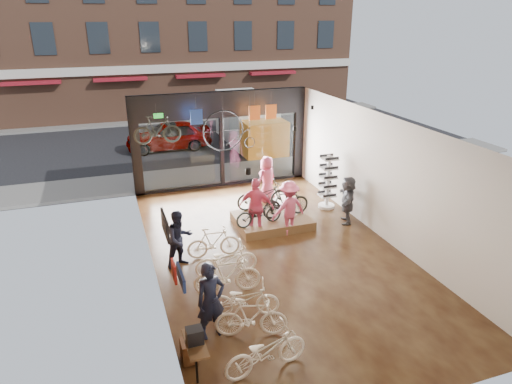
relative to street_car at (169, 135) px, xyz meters
name	(u,v)px	position (x,y,z in m)	size (l,w,h in m)	color
ground_plane	(276,253)	(1.24, -12.00, -0.75)	(7.00, 12.00, 0.04)	black
ceiling	(278,125)	(1.24, -12.00, 3.09)	(7.00, 12.00, 0.04)	black
wall_left	(149,208)	(-2.28, -12.00, 1.17)	(0.04, 12.00, 3.80)	brown
wall_right	(385,178)	(4.76, -12.00, 1.17)	(0.04, 12.00, 3.80)	beige
wall_back	(411,320)	(1.24, -18.02, 1.17)	(7.00, 0.04, 3.80)	beige
storefront	(221,140)	(1.24, -6.00, 1.17)	(7.00, 0.26, 3.80)	black
exit_sign	(158,116)	(-1.16, -6.12, 2.32)	(0.35, 0.06, 0.18)	#198C26
street_road	(183,134)	(1.24, 3.00, -0.74)	(30.00, 18.00, 0.02)	black
sidewalk_near	(216,174)	(1.24, -4.80, -0.67)	(30.00, 2.40, 0.12)	slate
sidewalk_far	(172,119)	(1.24, 7.00, -0.67)	(30.00, 2.00, 0.12)	slate
opposite_building	(158,6)	(1.24, 9.50, 6.27)	(26.00, 5.00, 14.00)	brown
street_car	(169,135)	(0.00, 0.00, 0.00)	(1.73, 4.29, 1.46)	gray
box_truck	(252,123)	(4.17, -1.00, 0.56)	(2.18, 6.54, 2.58)	silver
floor_bike_0	(266,351)	(-0.68, -16.38, -0.27)	(0.61, 1.75, 0.92)	#F4E5CD
floor_bike_1	(251,317)	(-0.62, -15.31, -0.26)	(0.45, 1.58, 0.95)	#F4E5CD
floor_bike_2	(244,299)	(-0.53, -14.55, -0.30)	(0.56, 1.62, 0.85)	#F4E5CD
floor_bike_3	(227,275)	(-0.66, -13.56, -0.22)	(0.48, 1.69, 1.01)	#F4E5CD
floor_bike_4	(226,260)	(-0.46, -12.71, -0.29)	(0.59, 1.69, 0.89)	#F4E5CD
floor_bike_5	(214,242)	(-0.54, -11.66, -0.27)	(0.43, 1.54, 0.92)	#F4E5CD
display_platform	(272,221)	(1.80, -10.22, -0.58)	(2.40, 1.80, 0.30)	brown
display_bike_left	(259,213)	(1.18, -10.65, -0.01)	(0.55, 1.59, 0.83)	black
display_bike_mid	(286,202)	(2.23, -10.34, 0.07)	(0.47, 1.66, 1.00)	black
display_bike_right	(263,196)	(1.73, -9.48, 0.04)	(0.63, 1.81, 0.95)	black
customer_0	(211,301)	(-1.42, -15.01, 0.15)	(0.64, 0.42, 1.76)	#161C33
customer_1	(180,239)	(-1.53, -11.85, 0.09)	(0.80, 0.62, 1.65)	#161C33
customer_2	(256,207)	(1.10, -10.66, 0.20)	(1.09, 0.45, 1.86)	#CC4C72
customer_3	(289,208)	(2.06, -10.97, 0.15)	(1.14, 0.65, 1.76)	#CC4C72
customer_4	(267,179)	(2.36, -8.17, 0.13)	(0.84, 0.55, 1.72)	#CC4C72
customer_5	(348,200)	(4.24, -10.82, 0.08)	(1.50, 0.48, 1.62)	#3F3F44
sunglasses_rack	(328,182)	(4.19, -9.47, 0.25)	(0.58, 0.48, 1.97)	white
wall_merch	(180,304)	(-2.14, -15.50, 0.57)	(0.40, 2.40, 2.60)	navy
penny_farthing	(232,131)	(1.34, -7.18, 1.77)	(1.92, 0.06, 1.54)	black
hung_bike	(157,130)	(-1.43, -7.80, 2.19)	(0.45, 1.58, 0.95)	black
jersey_left	(196,117)	(0.12, -6.80, 2.32)	(0.45, 0.03, 0.55)	#1E3F99
jersey_mid	(255,113)	(2.35, -6.80, 2.32)	(0.45, 0.03, 0.55)	#CC5919
jersey_right	(271,112)	(3.02, -6.80, 2.32)	(0.45, 0.03, 0.55)	#CC5919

